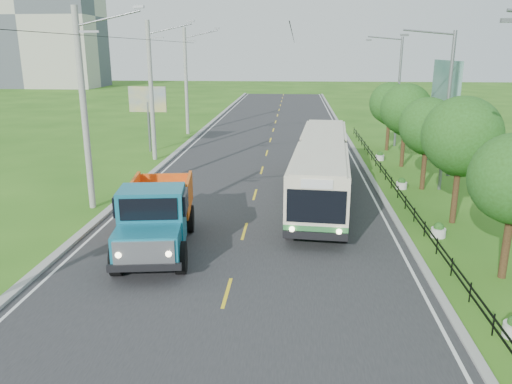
# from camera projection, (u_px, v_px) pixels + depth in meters

# --- Properties ---
(ground) EXTENTS (240.00, 240.00, 0.00)m
(ground) POSITION_uv_depth(u_px,v_px,m) (227.00, 293.00, 16.93)
(ground) COLOR #2A5E16
(ground) RESTS_ON ground
(road) EXTENTS (14.00, 120.00, 0.02)m
(road) POSITION_uv_depth(u_px,v_px,m) (264.00, 164.00, 36.11)
(road) COLOR #28282B
(road) RESTS_ON ground
(curb_left) EXTENTS (0.40, 120.00, 0.15)m
(curb_left) POSITION_uv_depth(u_px,v_px,m) (166.00, 161.00, 36.62)
(curb_left) COLOR #9E9E99
(curb_left) RESTS_ON ground
(curb_right) EXTENTS (0.30, 120.00, 0.10)m
(curb_right) POSITION_uv_depth(u_px,v_px,m) (364.00, 165.00, 35.57)
(curb_right) COLOR #9E9E99
(curb_right) RESTS_ON ground
(edge_line_left) EXTENTS (0.12, 120.00, 0.00)m
(edge_line_left) POSITION_uv_depth(u_px,v_px,m) (173.00, 162.00, 36.60)
(edge_line_left) COLOR silver
(edge_line_left) RESTS_ON road
(edge_line_right) EXTENTS (0.12, 120.00, 0.00)m
(edge_line_right) POSITION_uv_depth(u_px,v_px,m) (356.00, 165.00, 35.61)
(edge_line_right) COLOR silver
(edge_line_right) RESTS_ON road
(centre_dash) EXTENTS (0.12, 2.20, 0.00)m
(centre_dash) POSITION_uv_depth(u_px,v_px,m) (227.00, 293.00, 16.93)
(centre_dash) COLOR yellow
(centre_dash) RESTS_ON road
(railing_right) EXTENTS (0.04, 40.00, 0.60)m
(railing_right) POSITION_uv_depth(u_px,v_px,m) (391.00, 184.00, 29.68)
(railing_right) COLOR black
(railing_right) RESTS_ON ground
(pole_near) EXTENTS (3.51, 0.32, 10.00)m
(pole_near) POSITION_uv_depth(u_px,v_px,m) (85.00, 110.00, 24.78)
(pole_near) COLOR gray
(pole_near) RESTS_ON ground
(pole_mid) EXTENTS (3.51, 0.32, 10.00)m
(pole_mid) POSITION_uv_depth(u_px,v_px,m) (152.00, 91.00, 36.29)
(pole_mid) COLOR gray
(pole_mid) RESTS_ON ground
(pole_far) EXTENTS (3.51, 0.32, 10.00)m
(pole_far) POSITION_uv_depth(u_px,v_px,m) (186.00, 81.00, 47.79)
(pole_far) COLOR gray
(pole_far) RESTS_ON ground
(tree_third) EXTENTS (3.60, 3.62, 6.00)m
(tree_third) POSITION_uv_depth(u_px,v_px,m) (462.00, 140.00, 22.92)
(tree_third) COLOR #382314
(tree_third) RESTS_ON ground
(tree_fourth) EXTENTS (3.24, 3.31, 5.40)m
(tree_fourth) POSITION_uv_depth(u_px,v_px,m) (428.00, 129.00, 28.78)
(tree_fourth) COLOR #382314
(tree_fourth) RESTS_ON ground
(tree_fifth) EXTENTS (3.48, 3.52, 5.80)m
(tree_fifth) POSITION_uv_depth(u_px,v_px,m) (406.00, 112.00, 34.46)
(tree_fifth) COLOR #382314
(tree_fifth) RESTS_ON ground
(tree_back) EXTENTS (3.30, 3.36, 5.50)m
(tree_back) POSITION_uv_depth(u_px,v_px,m) (390.00, 105.00, 40.27)
(tree_back) COLOR #382314
(tree_back) RESTS_ON ground
(streetlight_mid) EXTENTS (3.02, 0.20, 9.07)m
(streetlight_mid) POSITION_uv_depth(u_px,v_px,m) (445.00, 106.00, 28.22)
(streetlight_mid) COLOR slate
(streetlight_mid) RESTS_ON ground
(streetlight_far) EXTENTS (3.02, 0.20, 9.07)m
(streetlight_far) POSITION_uv_depth(u_px,v_px,m) (397.00, 88.00, 41.65)
(streetlight_far) COLOR slate
(streetlight_far) RESTS_ON ground
(planter_near) EXTENTS (0.64, 0.64, 0.67)m
(planter_near) POSITION_uv_depth(u_px,v_px,m) (438.00, 231.00, 21.97)
(planter_near) COLOR silver
(planter_near) RESTS_ON ground
(planter_mid) EXTENTS (0.64, 0.64, 0.67)m
(planter_mid) POSITION_uv_depth(u_px,v_px,m) (402.00, 184.00, 29.64)
(planter_mid) COLOR silver
(planter_mid) RESTS_ON ground
(planter_far) EXTENTS (0.64, 0.64, 0.67)m
(planter_far) POSITION_uv_depth(u_px,v_px,m) (380.00, 156.00, 37.31)
(planter_far) COLOR silver
(planter_far) RESTS_ON ground
(billboard_left) EXTENTS (3.00, 0.20, 5.20)m
(billboard_left) POSITION_uv_depth(u_px,v_px,m) (148.00, 103.00, 39.59)
(billboard_left) COLOR slate
(billboard_left) RESTS_ON ground
(billboard_right) EXTENTS (0.24, 6.00, 7.30)m
(billboard_right) POSITION_uv_depth(u_px,v_px,m) (445.00, 90.00, 33.73)
(billboard_right) COLOR slate
(billboard_right) RESTS_ON ground
(apartment_near) EXTENTS (28.00, 14.00, 30.00)m
(apartment_near) POSITION_uv_depth(u_px,v_px,m) (32.00, 16.00, 107.99)
(apartment_near) COLOR #B7B2A3
(apartment_near) RESTS_ON ground
(bus) EXTENTS (3.88, 16.47, 3.15)m
(bus) POSITION_uv_depth(u_px,v_px,m) (322.00, 164.00, 27.57)
(bus) COLOR #30783B
(bus) RESTS_ON ground
(dump_truck) EXTENTS (3.51, 7.15, 2.89)m
(dump_truck) POSITION_uv_depth(u_px,v_px,m) (156.00, 212.00, 20.23)
(dump_truck) COLOR #156A83
(dump_truck) RESTS_ON ground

